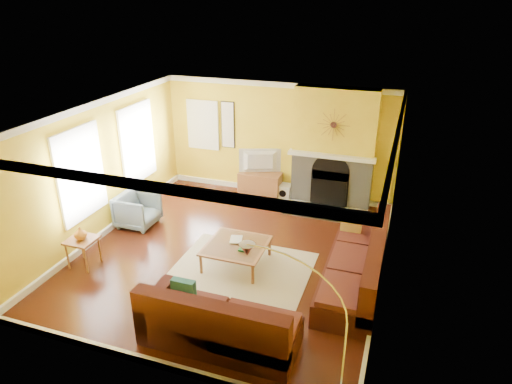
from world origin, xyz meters
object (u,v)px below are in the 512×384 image
at_px(sectional_sofa, 282,265).
at_px(media_console, 260,184).
at_px(coffee_table, 236,254).
at_px(arc_lamp, 299,328).
at_px(armchair, 138,210).
at_px(side_table, 84,252).

bearing_deg(sectional_sofa, media_console, 113.82).
height_order(coffee_table, media_console, media_console).
xyz_separation_m(media_console, arc_lamp, (2.32, -5.51, 0.72)).
bearing_deg(coffee_table, armchair, 163.51).
relative_size(media_console, side_table, 1.88).
bearing_deg(side_table, media_console, 63.28).
distance_m(armchair, arc_lamp, 5.33).
height_order(sectional_sofa, media_console, sectional_sofa).
distance_m(sectional_sofa, coffee_table, 1.08).
relative_size(coffee_table, side_table, 1.98).
bearing_deg(armchair, coffee_table, -106.49).
xyz_separation_m(sectional_sofa, arc_lamp, (0.77, -2.01, 0.54)).
xyz_separation_m(sectional_sofa, media_console, (-1.54, 3.50, -0.17)).
distance_m(sectional_sofa, arc_lamp, 2.22).
height_order(coffee_table, armchair, armchair).
xyz_separation_m(sectional_sofa, side_table, (-3.55, -0.49, -0.18)).
xyz_separation_m(sectional_sofa, armchair, (-3.47, 1.16, -0.09)).
bearing_deg(arc_lamp, armchair, 143.23).
relative_size(sectional_sofa, arc_lamp, 1.97).
xyz_separation_m(coffee_table, side_table, (-2.59, -0.91, 0.06)).
height_order(sectional_sofa, side_table, sectional_sofa).
height_order(media_console, armchair, armchair).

